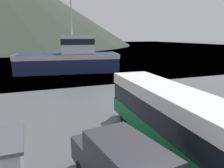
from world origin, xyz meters
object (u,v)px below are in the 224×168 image
at_px(fishing_boat, 70,58).
at_px(storage_bin, 199,109).
at_px(tour_bus, 172,117).
at_px(small_boat, 91,59).
at_px(delivery_van, 120,165).

relative_size(fishing_boat, storage_bin, 14.11).
height_order(tour_bus, fishing_boat, fishing_boat).
height_order(storage_bin, small_boat, storage_bin).
relative_size(fishing_boat, small_boat, 2.96).
relative_size(tour_bus, fishing_boat, 0.69).
bearing_deg(tour_bus, storage_bin, 37.04).
bearing_deg(delivery_van, fishing_boat, 75.26).
bearing_deg(small_boat, fishing_boat, 23.87).
height_order(delivery_van, storage_bin, delivery_van).
height_order(fishing_boat, storage_bin, fishing_boat).
xyz_separation_m(delivery_van, small_boat, (11.82, 45.74, -0.90)).
relative_size(delivery_van, fishing_boat, 0.31).
bearing_deg(storage_bin, delivery_van, -148.37).
xyz_separation_m(storage_bin, small_boat, (2.91, 40.25, -0.27)).
xyz_separation_m(fishing_boat, small_boat, (8.04, 15.22, -2.00)).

